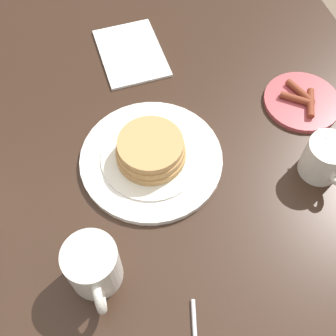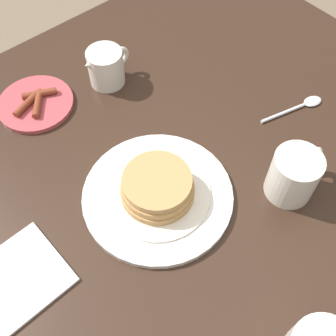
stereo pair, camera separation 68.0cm
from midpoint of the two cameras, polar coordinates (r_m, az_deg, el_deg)
name	(u,v)px [view 1 (the left image)]	position (r m, az deg, el deg)	size (l,w,h in m)	color
ground_plane	(159,278)	(1.43, 7.00, -25.34)	(8.00, 8.00, 0.00)	#7A6651
dining_table	(153,189)	(0.80, 12.10, -20.40)	(1.31, 1.05, 0.75)	#332116
pancake_plate	(153,155)	(0.68, 14.55, -18.30)	(0.27, 0.27, 0.06)	white
side_plate_bacon	(302,101)	(0.85, 33.24, -6.66)	(0.16, 0.16, 0.02)	#B2474C
coffee_mug	(93,267)	(0.63, 8.89, -38.28)	(0.12, 0.08, 0.09)	silver
creamer_pitcher	(324,157)	(0.79, 38.17, -16.00)	(0.11, 0.08, 0.09)	silver
napkin	(131,53)	(0.79, 7.74, 1.53)	(0.19, 0.14, 0.01)	white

